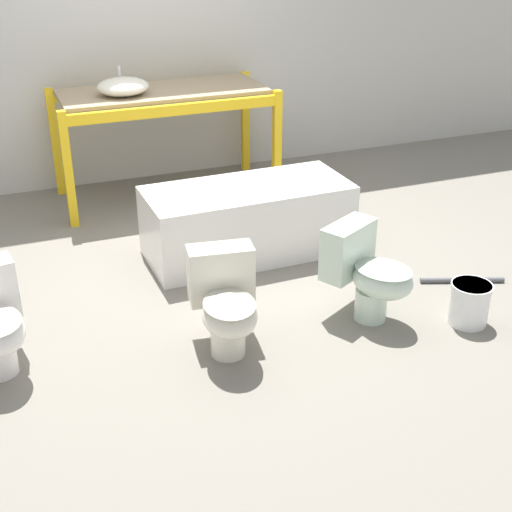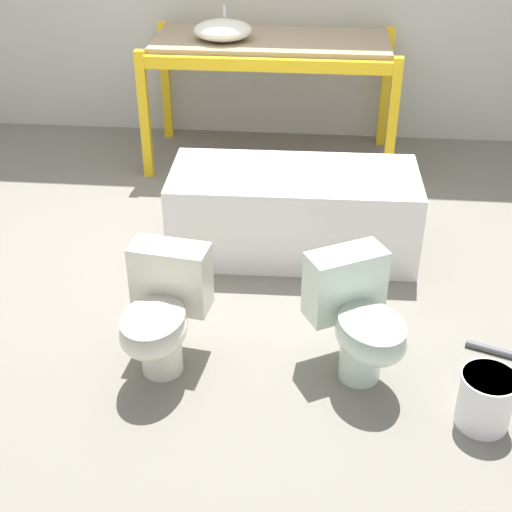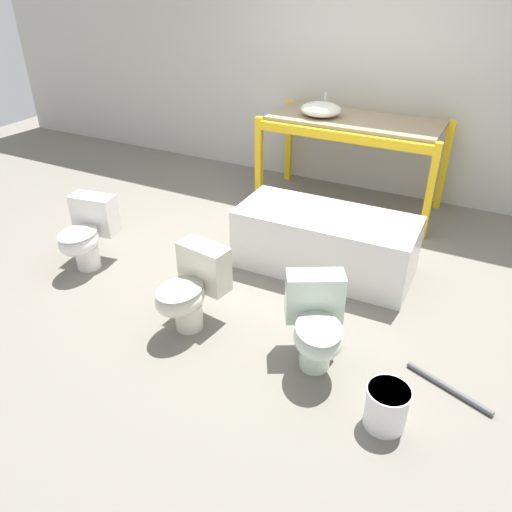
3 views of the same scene
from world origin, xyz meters
name	(u,v)px [view 1 (image 1 of 3)]	position (x,y,z in m)	size (l,w,h in m)	color
ground_plane	(194,256)	(0.00, 0.00, 0.00)	(12.00, 12.00, 0.00)	slate
warehouse_wall_rear	(124,8)	(0.00, 1.93, 1.60)	(10.80, 0.08, 3.20)	beige
shelving_rack	(163,105)	(0.16, 1.33, 0.85)	(1.92, 0.88, 0.99)	yellow
sink_basin	(123,87)	(-0.20, 1.25, 1.06)	(0.44, 0.40, 0.23)	silver
bathtub_main	(248,215)	(0.41, -0.10, 0.32)	(1.56, 0.70, 0.55)	white
toilet_near	(226,302)	(-0.19, -1.31, 0.33)	(0.44, 0.61, 0.62)	silver
toilet_extra	(368,271)	(0.79, -1.27, 0.33)	(0.58, 0.67, 0.62)	silver
bucket_white	(470,303)	(1.37, -1.58, 0.15)	(0.27, 0.27, 0.28)	white
loose_pipe	(462,280)	(1.67, -1.12, 0.02)	(0.58, 0.25, 0.04)	#4C4C51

